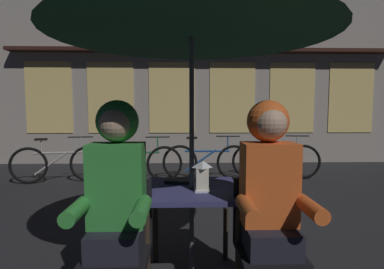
% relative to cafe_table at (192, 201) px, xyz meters
% --- Properties ---
extents(cafe_table, '(0.72, 0.72, 0.74)m').
position_rel_cafe_table_xyz_m(cafe_table, '(0.00, 0.00, 0.00)').
color(cafe_table, navy).
rests_on(cafe_table, ground_plane).
extents(patio_umbrella, '(2.10, 2.10, 2.31)m').
position_rel_cafe_table_xyz_m(patio_umbrella, '(0.00, 0.00, 1.42)').
color(patio_umbrella, '#4C4C51').
rests_on(patio_umbrella, ground_plane).
extents(lantern, '(0.11, 0.11, 0.23)m').
position_rel_cafe_table_xyz_m(lantern, '(0.07, -0.10, 0.22)').
color(lantern, white).
rests_on(lantern, cafe_table).
extents(chair_left, '(0.40, 0.40, 0.87)m').
position_rel_cafe_table_xyz_m(chair_left, '(-0.48, -0.37, -0.15)').
color(chair_left, black).
rests_on(chair_left, ground_plane).
extents(chair_right, '(0.40, 0.40, 0.87)m').
position_rel_cafe_table_xyz_m(chair_right, '(0.48, -0.37, -0.15)').
color(chair_right, black).
rests_on(chair_right, ground_plane).
extents(person_left_hooded, '(0.45, 0.56, 1.40)m').
position_rel_cafe_table_xyz_m(person_left_hooded, '(-0.48, -0.43, 0.21)').
color(person_left_hooded, black).
rests_on(person_left_hooded, ground_plane).
extents(person_right_hooded, '(0.45, 0.56, 1.40)m').
position_rel_cafe_table_xyz_m(person_right_hooded, '(0.48, -0.43, 0.21)').
color(person_right_hooded, black).
rests_on(person_right_hooded, ground_plane).
extents(shopfront_building, '(10.00, 0.93, 6.20)m').
position_rel_cafe_table_xyz_m(shopfront_building, '(0.40, 5.40, 2.45)').
color(shopfront_building, '#9E9389').
rests_on(shopfront_building, ground_plane).
extents(bicycle_nearest, '(1.67, 0.31, 0.84)m').
position_rel_cafe_table_xyz_m(bicycle_nearest, '(-2.32, 3.21, -0.29)').
color(bicycle_nearest, black).
rests_on(bicycle_nearest, ground_plane).
extents(bicycle_second, '(1.68, 0.20, 0.84)m').
position_rel_cafe_table_xyz_m(bicycle_second, '(-0.92, 3.18, -0.29)').
color(bicycle_second, black).
rests_on(bicycle_second, ground_plane).
extents(bicycle_third, '(1.68, 0.11, 0.84)m').
position_rel_cafe_table_xyz_m(bicycle_third, '(0.38, 3.34, -0.29)').
color(bicycle_third, black).
rests_on(bicycle_third, ground_plane).
extents(bicycle_fourth, '(1.68, 0.21, 0.84)m').
position_rel_cafe_table_xyz_m(bicycle_fourth, '(1.71, 3.40, -0.29)').
color(bicycle_fourth, black).
rests_on(bicycle_fourth, ground_plane).
extents(book, '(0.22, 0.18, 0.02)m').
position_rel_cafe_table_xyz_m(book, '(-0.11, 0.18, 0.11)').
color(book, black).
rests_on(book, cafe_table).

